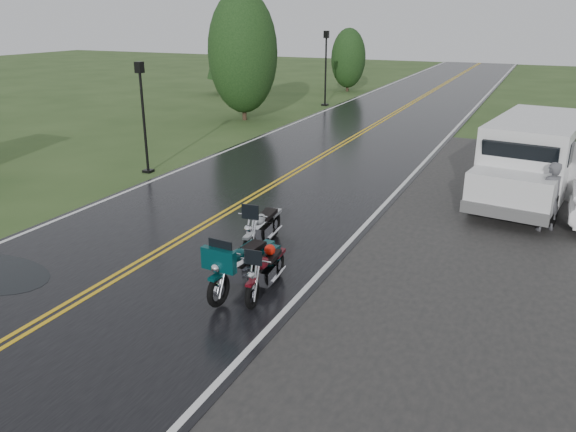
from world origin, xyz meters
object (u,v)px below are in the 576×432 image
(motorcycle_red, at_px, (252,284))
(lamp_post_far_left, at_px, (326,68))
(motorcycle_teal, at_px, (218,277))
(motorcycle_silver, at_px, (249,237))
(van_white, at_px, (480,171))
(lamp_post_near_left, at_px, (144,118))
(person_at_van, at_px, (549,198))

(motorcycle_red, bearing_deg, lamp_post_far_left, 102.18)
(motorcycle_teal, distance_m, motorcycle_silver, 2.08)
(motorcycle_red, relative_size, van_white, 0.30)
(motorcycle_red, height_order, lamp_post_far_left, lamp_post_far_left)
(lamp_post_near_left, relative_size, lamp_post_far_left, 0.87)
(motorcycle_red, xyz_separation_m, van_white, (3.04, 7.37, 0.66))
(lamp_post_near_left, xyz_separation_m, lamp_post_far_left, (0.10, 16.81, 0.29))
(van_white, distance_m, person_at_van, 1.93)
(lamp_post_near_left, bearing_deg, van_white, 1.52)
(person_at_van, bearing_deg, lamp_post_near_left, -40.54)
(person_at_van, distance_m, lamp_post_far_left, 21.37)
(person_at_van, bearing_deg, motorcycle_silver, 0.90)
(lamp_post_near_left, bearing_deg, person_at_van, -1.69)
(motorcycle_silver, xyz_separation_m, van_white, (4.09, 5.54, 0.59))
(motorcycle_teal, height_order, lamp_post_near_left, lamp_post_near_left)
(person_at_van, bearing_deg, lamp_post_far_left, -92.52)
(motorcycle_teal, distance_m, person_at_van, 8.78)
(motorcycle_red, bearing_deg, lamp_post_near_left, 132.27)
(motorcycle_red, distance_m, person_at_van, 8.26)
(motorcycle_teal, xyz_separation_m, person_at_van, (5.41, 6.90, 0.24))
(lamp_post_near_left, height_order, lamp_post_far_left, lamp_post_far_left)
(van_white, distance_m, lamp_post_near_left, 10.98)
(motorcycle_teal, height_order, person_at_van, person_at_van)
(motorcycle_silver, height_order, person_at_van, person_at_van)
(motorcycle_silver, xyz_separation_m, lamp_post_far_left, (-6.77, 22.06, 1.55))
(motorcycle_silver, xyz_separation_m, lamp_post_near_left, (-6.87, 5.25, 1.26))
(motorcycle_silver, relative_size, person_at_van, 1.20)
(motorcycle_teal, height_order, van_white, van_white)
(lamp_post_far_left, bearing_deg, motorcycle_silver, -72.93)
(motorcycle_silver, distance_m, lamp_post_far_left, 23.13)
(van_white, relative_size, lamp_post_near_left, 1.64)
(motorcycle_red, xyz_separation_m, lamp_post_near_left, (-7.92, 7.07, 1.34))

